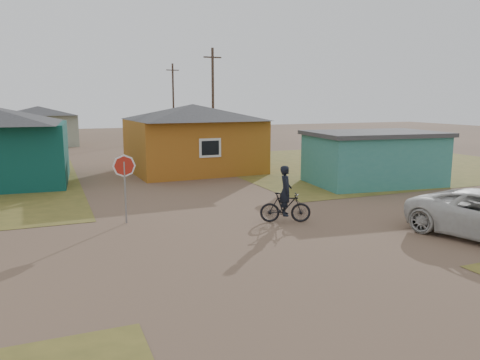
# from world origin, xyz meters

# --- Properties ---
(ground) EXTENTS (120.00, 120.00, 0.00)m
(ground) POSITION_xyz_m (0.00, 0.00, 0.00)
(ground) COLOR brown
(grass_ne) EXTENTS (20.00, 18.00, 0.00)m
(grass_ne) POSITION_xyz_m (14.00, 13.00, 0.01)
(grass_ne) COLOR olive
(grass_ne) RESTS_ON ground
(house_yellow) EXTENTS (7.72, 6.76, 3.90)m
(house_yellow) POSITION_xyz_m (2.50, 14.00, 2.00)
(house_yellow) COLOR #A55E19
(house_yellow) RESTS_ON ground
(shed_turquoise) EXTENTS (6.71, 4.93, 2.60)m
(shed_turquoise) POSITION_xyz_m (9.50, 6.50, 1.31)
(shed_turquoise) COLOR #3A7F74
(shed_turquoise) RESTS_ON ground
(house_pale_west) EXTENTS (7.04, 6.15, 3.60)m
(house_pale_west) POSITION_xyz_m (-6.00, 34.00, 1.86)
(house_pale_west) COLOR gray
(house_pale_west) RESTS_ON ground
(house_beige_east) EXTENTS (6.95, 6.05, 3.60)m
(house_beige_east) POSITION_xyz_m (10.00, 40.00, 1.86)
(house_beige_east) COLOR gray
(house_beige_east) RESTS_ON ground
(utility_pole_near) EXTENTS (1.40, 0.20, 8.00)m
(utility_pole_near) POSITION_xyz_m (6.50, 22.00, 4.14)
(utility_pole_near) COLOR #423127
(utility_pole_near) RESTS_ON ground
(utility_pole_far) EXTENTS (1.40, 0.20, 8.00)m
(utility_pole_far) POSITION_xyz_m (7.50, 38.00, 4.14)
(utility_pole_far) COLOR #423127
(utility_pole_far) RESTS_ON ground
(stop_sign) EXTENTS (0.71, 0.36, 2.34)m
(stop_sign) POSITION_xyz_m (-3.06, 3.47, 1.73)
(stop_sign) COLOR gray
(stop_sign) RESTS_ON ground
(cyclist) EXTENTS (1.78, 1.11, 1.95)m
(cyclist) POSITION_xyz_m (1.98, 1.52, 0.71)
(cyclist) COLOR black
(cyclist) RESTS_ON ground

